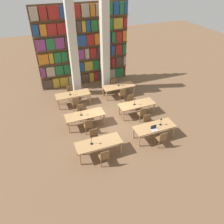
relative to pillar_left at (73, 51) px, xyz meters
name	(u,v)px	position (x,y,z in m)	size (l,w,h in m)	color
ground_plane	(111,119)	(1.04, -3.65, -3.00)	(40.00, 40.00, 0.00)	brown
bookshelf_bank	(84,47)	(1.04, 1.40, -0.28)	(6.44, 0.35, 5.50)	brown
pillar_left	(73,51)	(0.00, 0.00, 0.00)	(0.49, 0.49, 6.00)	beige
pillar_center	(105,47)	(2.08, 0.00, 0.00)	(0.49, 0.49, 6.00)	beige
reading_table_0	(99,144)	(-0.47, -6.05, -2.35)	(2.13, 0.81, 0.73)	tan
chair_0	(104,157)	(-0.46, -6.73, -2.51)	(0.42, 0.40, 0.89)	brown
chair_1	(94,137)	(-0.46, -5.36, -2.51)	(0.42, 0.40, 0.89)	brown
desk_lamp_0	(91,138)	(-0.79, -6.01, -1.94)	(0.14, 0.14, 0.50)	black
reading_table_1	(154,128)	(2.53, -5.94, -2.35)	(2.13, 0.81, 0.73)	tan
chair_2	(161,138)	(2.54, -6.63, -2.51)	(0.42, 0.40, 0.89)	brown
chair_3	(148,122)	(2.54, -5.25, -2.51)	(0.42, 0.40, 0.89)	brown
desk_lamp_1	(161,121)	(2.87, -5.94, -2.00)	(0.14, 0.14, 0.40)	black
laptop	(154,129)	(2.38, -6.15, -2.23)	(0.32, 0.22, 0.21)	silver
reading_table_2	(85,116)	(-0.46, -3.67, -2.35)	(2.13, 0.81, 0.73)	tan
chair_4	(88,125)	(-0.48, -4.35, -2.51)	(0.42, 0.40, 0.89)	brown
chair_5	(81,112)	(-0.48, -2.98, -2.51)	(0.42, 0.40, 0.89)	brown
desk_lamp_2	(81,110)	(-0.65, -3.65, -1.96)	(0.14, 0.14, 0.46)	black
reading_table_3	(137,105)	(2.65, -3.73, -2.35)	(2.13, 0.81, 0.73)	tan
chair_6	(142,113)	(2.65, -4.42, -2.51)	(0.42, 0.40, 0.89)	brown
chair_7	(131,101)	(2.65, -3.04, -2.51)	(0.42, 0.40, 0.89)	brown
desk_lamp_3	(135,100)	(2.48, -3.76, -1.96)	(0.14, 0.14, 0.46)	black
reading_table_4	(73,95)	(-0.56, -1.24, -2.35)	(2.13, 0.81, 0.73)	tan
chair_8	(75,103)	(-0.58, -1.93, -2.51)	(0.42, 0.40, 0.89)	brown
chair_9	(70,92)	(-0.58, -0.55, -2.51)	(0.42, 0.40, 0.89)	brown
desk_lamp_4	(70,91)	(-0.73, -1.29, -1.98)	(0.14, 0.14, 0.44)	black
reading_table_5	(119,87)	(2.53, -1.30, -2.35)	(2.13, 0.81, 0.73)	tan
chair_10	(122,94)	(2.48, -1.99, -2.51)	(0.42, 0.40, 0.89)	brown
chair_11	(114,85)	(2.48, -0.61, -2.51)	(0.42, 0.40, 0.89)	brown
desk_lamp_5	(119,82)	(2.54, -1.27, -1.99)	(0.14, 0.14, 0.43)	black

